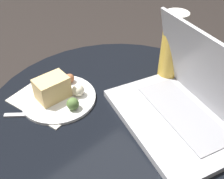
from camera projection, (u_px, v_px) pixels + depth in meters
table at (120, 139)px, 0.75m from camera, size 0.73×0.73×0.51m
napkin at (47, 100)px, 0.72m from camera, size 0.21×0.17×0.00m
laptop at (183, 105)px, 0.64m from camera, size 0.38×0.31×0.23m
beer_glass at (172, 48)px, 0.74m from camera, size 0.06×0.06×0.21m
snack_plate at (58, 93)px, 0.71m from camera, size 0.20×0.20×0.07m
fork at (45, 114)px, 0.68m from camera, size 0.13×0.15×0.00m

